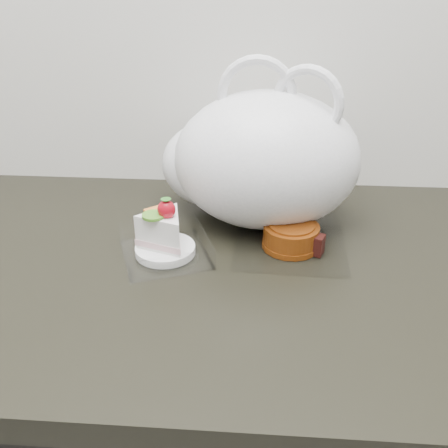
# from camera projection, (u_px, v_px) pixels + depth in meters

# --- Properties ---
(cake_tray) EXTENTS (0.17, 0.17, 0.10)m
(cake_tray) POSITION_uv_depth(u_px,v_px,m) (165.00, 240.00, 0.78)
(cake_tray) COLOR white
(cake_tray) RESTS_ON counter
(mooncake_wrap) EXTENTS (0.19, 0.18, 0.04)m
(mooncake_wrap) POSITION_uv_depth(u_px,v_px,m) (292.00, 238.00, 0.80)
(mooncake_wrap) COLOR white
(mooncake_wrap) RESTS_ON counter
(plastic_bag) EXTENTS (0.38, 0.30, 0.29)m
(plastic_bag) POSITION_uv_depth(u_px,v_px,m) (256.00, 160.00, 0.85)
(plastic_bag) COLOR white
(plastic_bag) RESTS_ON counter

